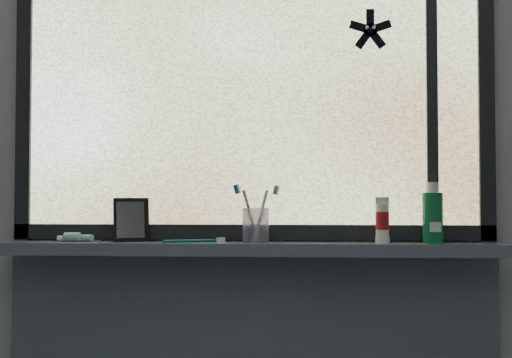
{
  "coord_description": "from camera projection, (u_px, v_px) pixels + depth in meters",
  "views": [
    {
      "loc": [
        0.12,
        -0.62,
        1.17
      ],
      "look_at": [
        0.03,
        1.05,
        1.22
      ],
      "focal_mm": 40.0,
      "sensor_mm": 36.0,
      "label": 1
    }
  ],
  "objects": [
    {
      "name": "wall_back",
      "position": [
        251.0,
        172.0,
        1.93
      ],
      "size": [
        3.0,
        0.01,
        2.5
      ],
      "primitive_type": "cube",
      "color": "#9EA3A8",
      "rests_on": "ground"
    },
    {
      "name": "windowsill",
      "position": [
        249.0,
        248.0,
        1.85
      ],
      "size": [
        1.62,
        0.14,
        0.04
      ],
      "primitive_type": "cube",
      "color": "#4E5668",
      "rests_on": "wall_back"
    },
    {
      "name": "window_pane",
      "position": [
        250.0,
        89.0,
        1.92
      ],
      "size": [
        1.5,
        0.01,
        1.0
      ],
      "primitive_type": "cube",
      "color": "silver",
      "rests_on": "wall_back"
    },
    {
      "name": "frame_bottom",
      "position": [
        250.0,
        232.0,
        1.9
      ],
      "size": [
        1.6,
        0.03,
        0.05
      ],
      "primitive_type": "cube",
      "color": "black",
      "rests_on": "windowsill"
    },
    {
      "name": "frame_left",
      "position": [
        25.0,
        91.0,
        1.95
      ],
      "size": [
        0.05,
        0.03,
        1.1
      ],
      "primitive_type": "cube",
      "color": "black",
      "rests_on": "wall_back"
    },
    {
      "name": "frame_right",
      "position": [
        485.0,
        86.0,
        1.87
      ],
      "size": [
        0.05,
        0.03,
        1.1
      ],
      "primitive_type": "cube",
      "color": "black",
      "rests_on": "wall_back"
    },
    {
      "name": "frame_mullion",
      "position": [
        431.0,
        87.0,
        1.88
      ],
      "size": [
        0.03,
        0.03,
        1.0
      ],
      "primitive_type": "cube",
      "color": "black",
      "rests_on": "wall_back"
    },
    {
      "name": "starfish_sticker",
      "position": [
        370.0,
        30.0,
        1.89
      ],
      "size": [
        0.15,
        0.02,
        0.15
      ],
      "primitive_type": null,
      "color": "black",
      "rests_on": "window_pane"
    },
    {
      "name": "vanity_mirror",
      "position": [
        131.0,
        220.0,
        1.88
      ],
      "size": [
        0.13,
        0.1,
        0.14
      ],
      "primitive_type": "cube",
      "rotation": [
        0.0,
        0.0,
        0.43
      ],
      "color": "black",
      "rests_on": "windowsill"
    },
    {
      "name": "toothpaste_tube",
      "position": [
        78.0,
        237.0,
        1.88
      ],
      "size": [
        0.17,
        0.06,
        0.03
      ],
      "primitive_type": null,
      "rotation": [
        0.0,
        0.0,
        -0.14
      ],
      "color": "white",
      "rests_on": "windowsill"
    },
    {
      "name": "toothbrush_cup",
      "position": [
        256.0,
        225.0,
        1.84
      ],
      "size": [
        0.1,
        0.1,
        0.11
      ],
      "primitive_type": "cylinder",
      "rotation": [
        0.0,
        0.0,
        -0.24
      ],
      "color": "#AF9FD3",
      "rests_on": "windowsill"
    },
    {
      "name": "toothbrush_lying",
      "position": [
        190.0,
        240.0,
        1.85
      ],
      "size": [
        0.21,
        0.08,
        0.01
      ],
      "primitive_type": null,
      "rotation": [
        0.0,
        0.0,
        0.29
      ],
      "color": "#0B5A6B",
      "rests_on": "windowsill"
    },
    {
      "name": "mouthwash_bottle",
      "position": [
        433.0,
        213.0,
        1.81
      ],
      "size": [
        0.08,
        0.08,
        0.16
      ],
      "primitive_type": "cylinder",
      "rotation": [
        0.0,
        0.0,
        -0.2
      ],
      "color": "#1E9D5A",
      "rests_on": "windowsill"
    },
    {
      "name": "cream_tube",
      "position": [
        382.0,
        219.0,
        1.82
      ],
      "size": [
        0.05,
        0.05,
        0.1
      ],
      "primitive_type": "cylinder",
      "rotation": [
        0.0,
        0.0,
        0.37
      ],
      "color": "silver",
      "rests_on": "windowsill"
    }
  ]
}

